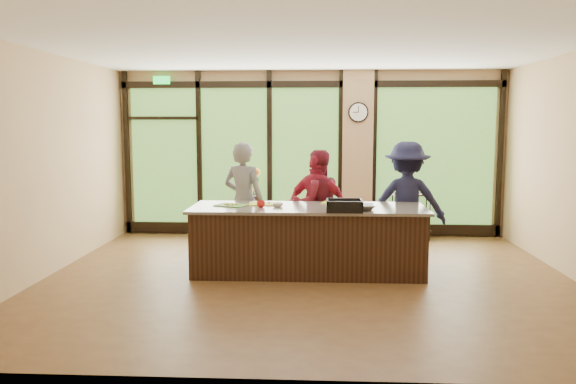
# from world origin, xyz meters

# --- Properties ---
(floor) EXTENTS (7.00, 7.00, 0.00)m
(floor) POSITION_xyz_m (0.00, 0.00, 0.00)
(floor) COLOR brown
(floor) RESTS_ON ground
(ceiling) EXTENTS (7.00, 7.00, 0.00)m
(ceiling) POSITION_xyz_m (0.00, 0.00, 3.00)
(ceiling) COLOR silver
(ceiling) RESTS_ON back_wall
(back_wall) EXTENTS (7.00, 0.00, 7.00)m
(back_wall) POSITION_xyz_m (0.00, 3.00, 1.50)
(back_wall) COLOR tan
(back_wall) RESTS_ON floor
(left_wall) EXTENTS (0.00, 6.00, 6.00)m
(left_wall) POSITION_xyz_m (-3.50, 0.00, 1.50)
(left_wall) COLOR tan
(left_wall) RESTS_ON floor
(window_wall) EXTENTS (6.90, 0.12, 3.00)m
(window_wall) POSITION_xyz_m (0.16, 2.95, 1.39)
(window_wall) COLOR tan
(window_wall) RESTS_ON floor
(island_base) EXTENTS (3.10, 1.00, 0.88)m
(island_base) POSITION_xyz_m (0.00, 0.30, 0.44)
(island_base) COLOR black
(island_base) RESTS_ON floor
(countertop) EXTENTS (3.20, 1.10, 0.04)m
(countertop) POSITION_xyz_m (0.00, 0.30, 0.90)
(countertop) COLOR #6F675C
(countertop) RESTS_ON island_base
(wall_clock) EXTENTS (0.36, 0.04, 0.36)m
(wall_clock) POSITION_xyz_m (0.85, 2.87, 2.25)
(wall_clock) COLOR black
(wall_clock) RESTS_ON window_wall
(cook_left) EXTENTS (0.76, 0.63, 1.78)m
(cook_left) POSITION_xyz_m (-0.98, 1.04, 0.89)
(cook_left) COLOR slate
(cook_left) RESTS_ON floor
(cook_midleft) EXTENTS (0.97, 0.86, 1.66)m
(cook_midleft) POSITION_xyz_m (0.12, 1.16, 0.83)
(cook_midleft) COLOR maroon
(cook_midleft) RESTS_ON floor
(cook_midright) EXTENTS (1.01, 0.60, 1.61)m
(cook_midright) POSITION_xyz_m (0.13, 1.10, 0.80)
(cook_midright) COLOR maroon
(cook_midright) RESTS_ON floor
(cook_right) EXTENTS (1.20, 0.75, 1.79)m
(cook_right) POSITION_xyz_m (1.45, 1.04, 0.89)
(cook_right) COLOR #171833
(cook_right) RESTS_ON floor
(roasting_pan) EXTENTS (0.47, 0.37, 0.08)m
(roasting_pan) POSITION_xyz_m (0.47, -0.09, 0.96)
(roasting_pan) COLOR black
(roasting_pan) RESTS_ON countertop
(mixing_bowl) EXTENTS (0.34, 0.34, 0.08)m
(mixing_bowl) POSITION_xyz_m (0.75, 0.04, 0.96)
(mixing_bowl) COLOR silver
(mixing_bowl) RESTS_ON countertop
(cutting_board_left) EXTENTS (0.50, 0.44, 0.01)m
(cutting_board_left) POSITION_xyz_m (-1.06, 0.34, 0.93)
(cutting_board_left) COLOR #4F9034
(cutting_board_left) RESTS_ON countertop
(cutting_board_center) EXTENTS (0.47, 0.37, 0.01)m
(cutting_board_center) POSITION_xyz_m (-0.61, 0.49, 0.93)
(cutting_board_center) COLOR yellow
(cutting_board_center) RESTS_ON countertop
(cutting_board_right) EXTENTS (0.47, 0.40, 0.01)m
(cutting_board_right) POSITION_xyz_m (0.40, 0.64, 0.93)
(cutting_board_right) COLOR yellow
(cutting_board_right) RESTS_ON countertop
(prep_bowl_near) EXTENTS (0.15, 0.15, 0.05)m
(prep_bowl_near) POSITION_xyz_m (-0.41, 0.29, 0.94)
(prep_bowl_near) COLOR silver
(prep_bowl_near) RESTS_ON countertop
(prep_bowl_mid) EXTENTS (0.18, 0.18, 0.04)m
(prep_bowl_mid) POSITION_xyz_m (0.43, 0.22, 0.94)
(prep_bowl_mid) COLOR silver
(prep_bowl_mid) RESTS_ON countertop
(prep_bowl_far) EXTENTS (0.15, 0.15, 0.03)m
(prep_bowl_far) POSITION_xyz_m (0.42, 0.58, 0.94)
(prep_bowl_far) COLOR silver
(prep_bowl_far) RESTS_ON countertop
(red_ramekin) EXTENTS (0.13, 0.13, 0.09)m
(red_ramekin) POSITION_xyz_m (-0.64, 0.21, 0.96)
(red_ramekin) COLOR red
(red_ramekin) RESTS_ON countertop
(flower_stand) EXTENTS (0.43, 0.43, 0.76)m
(flower_stand) POSITION_xyz_m (-1.11, 2.75, 0.38)
(flower_stand) COLOR black
(flower_stand) RESTS_ON floor
(flower_vase) EXTENTS (0.30, 0.30, 0.24)m
(flower_vase) POSITION_xyz_m (-1.11, 2.75, 0.88)
(flower_vase) COLOR #977952
(flower_vase) RESTS_ON flower_stand
(bar_cart) EXTENTS (0.69, 0.43, 0.91)m
(bar_cart) POSITION_xyz_m (1.79, 2.66, 0.54)
(bar_cart) COLOR black
(bar_cart) RESTS_ON floor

